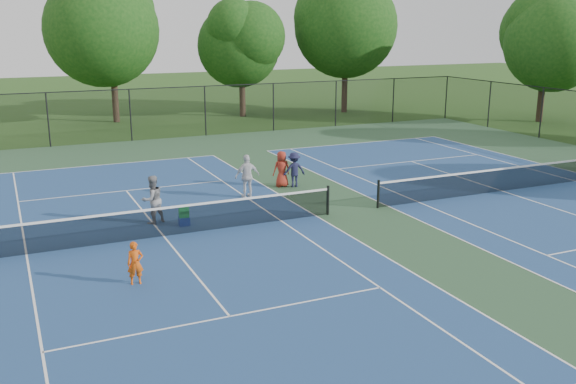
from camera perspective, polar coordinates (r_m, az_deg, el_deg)
name	(u,v)px	position (r m, az deg, el deg)	size (l,w,h in m)	color
ground	(353,211)	(23.52, 5.81, -1.72)	(140.00, 140.00, 0.00)	#234716
court_pad	(353,211)	(23.52, 5.81, -1.71)	(36.00, 36.00, 0.01)	#2D5033
tennis_court_left	(164,234)	(21.01, -10.99, -3.66)	(12.00, 23.83, 1.07)	navy
tennis_court_right	(502,189)	(27.58, 18.52, 0.25)	(12.00, 23.83, 1.07)	navy
perimeter_fence	(354,168)	(23.12, 5.92, 2.09)	(36.08, 36.08, 3.02)	black
tree_back_b	(110,24)	(46.07, -15.54, 14.17)	(7.60, 7.60, 10.03)	#2D2116
tree_back_c	(241,40)	(47.42, -4.17, 13.30)	(6.00, 6.00, 8.40)	#2D2116
tree_back_d	(346,21)	(49.86, 5.18, 14.89)	(7.80, 7.80, 10.37)	#2D2116
tree_side_e	(547,36)	(48.01, 22.05, 12.71)	(6.60, 6.60, 8.87)	#2D2116
child_player	(135,263)	(17.28, -13.43, -6.18)	(0.42, 0.28, 1.16)	#DA500E
instructor	(152,200)	(22.30, -11.96, -0.66)	(0.81, 0.63, 1.67)	gray
bystander_a	(247,176)	(25.12, -3.64, 1.42)	(1.01, 0.42, 1.72)	silver
bystander_b	(294,170)	(26.74, 0.55, 1.99)	(0.95, 0.54, 1.47)	#1B1C3C
bystander_c	(282,169)	(26.75, -0.57, 2.05)	(0.74, 0.48, 1.52)	maroon
ball_crate	(184,221)	(22.02, -9.21, -2.58)	(0.35, 0.32, 0.30)	#153596
ball_hopper	(184,211)	(21.92, -9.25, -1.72)	(0.34, 0.28, 0.39)	green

